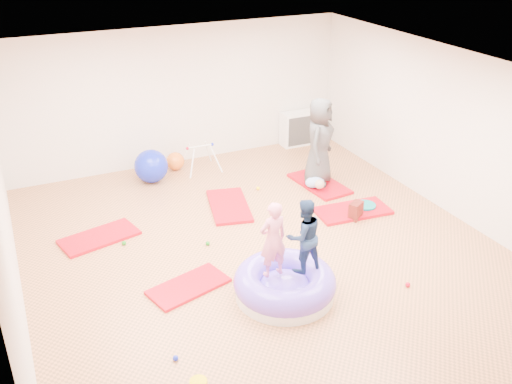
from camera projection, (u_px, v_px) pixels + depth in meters
name	position (u px, v px, depth m)	size (l,w,h in m)	color
room	(265.00, 169.00, 8.23)	(7.01, 8.01, 2.81)	#CF834E
gym_mat_front_left	(189.00, 286.00, 7.99)	(1.11, 0.56, 0.05)	red
gym_mat_mid_left	(99.00, 237.00, 9.19)	(1.21, 0.61, 0.05)	red
gym_mat_center_back	(229.00, 206.00, 10.17)	(1.31, 0.65, 0.05)	red
gym_mat_right	(353.00, 211.00, 10.00)	(1.29, 0.65, 0.05)	red
gym_mat_rear_right	(319.00, 184.00, 10.99)	(1.31, 0.65, 0.05)	red
inflatable_cushion	(285.00, 285.00, 7.77)	(1.40, 1.40, 0.44)	white
child_pink	(273.00, 236.00, 7.41)	(0.40, 0.26, 1.08)	pink
child_navy	(304.00, 233.00, 7.52)	(0.51, 0.40, 1.06)	navy
adult_caregiver	(319.00, 141.00, 10.63)	(0.82, 0.53, 1.67)	#434344
infant	(316.00, 182.00, 10.71)	(0.39, 0.39, 0.23)	#92B4F3
ball_pit_balls	(238.00, 257.00, 8.65)	(3.48, 3.81, 0.07)	#FCDC00
exercise_ball_blue	(151.00, 166.00, 11.00)	(0.65, 0.65, 0.65)	#1322CE
exercise_ball_orange	(175.00, 161.00, 11.59)	(0.37, 0.37, 0.37)	orange
infant_play_gym	(200.00, 154.00, 11.46)	(0.71, 0.68, 0.55)	white
cube_shelf	(298.00, 129.00, 12.76)	(0.75, 0.37, 0.75)	white
balance_disc	(365.00, 207.00, 10.11)	(0.39, 0.39, 0.09)	#077D80
backpack	(356.00, 211.00, 9.73)	(0.27, 0.16, 0.31)	#B02D20
yellow_toy	(198.00, 382.00, 6.38)	(0.20, 0.20, 0.03)	#FCDC00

